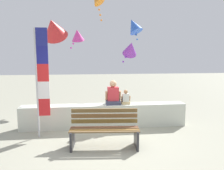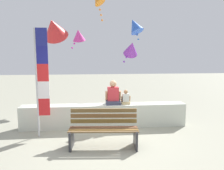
{
  "view_description": "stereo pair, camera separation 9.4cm",
  "coord_description": "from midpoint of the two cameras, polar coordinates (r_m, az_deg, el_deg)",
  "views": [
    {
      "loc": [
        -0.52,
        -5.37,
        2.2
      ],
      "look_at": [
        0.23,
        1.05,
        1.31
      ],
      "focal_mm": 34.39,
      "sensor_mm": 36.0,
      "label": 1
    },
    {
      "loc": [
        -0.43,
        -5.38,
        2.2
      ],
      "look_at": [
        0.23,
        1.05,
        1.31
      ],
      "focal_mm": 34.39,
      "sensor_mm": 36.0,
      "label": 2
    }
  ],
  "objects": [
    {
      "name": "kite_purple",
      "position": [
        8.85,
        4.62,
        9.69
      ],
      "size": [
        0.65,
        0.83,
        0.98
      ],
      "color": "purple"
    },
    {
      "name": "ground_plane",
      "position": [
        5.83,
        -1.56,
        -14.31
      ],
      "size": [
        40.0,
        40.0,
        0.0
      ],
      "primitive_type": "plane",
      "color": "gray"
    },
    {
      "name": "seawall_ledge",
      "position": [
        6.7,
        -2.39,
        -8.13
      ],
      "size": [
        5.03,
        0.46,
        0.71
      ],
      "primitive_type": "cube",
      "color": "beige",
      "rests_on": "ground"
    },
    {
      "name": "kite_red",
      "position": [
        7.1,
        -15.65,
        14.32
      ],
      "size": [
        0.97,
        1.12,
        1.06
      ],
      "color": "red"
    },
    {
      "name": "person_adult",
      "position": [
        6.58,
        -0.12,
        -2.67
      ],
      "size": [
        0.48,
        0.36,
        0.74
      ],
      "color": "#363950",
      "rests_on": "seawall_ledge"
    },
    {
      "name": "park_bench",
      "position": [
        5.31,
        -2.53,
        -11.74
      ],
      "size": [
        1.69,
        0.75,
        0.88
      ],
      "color": "brown",
      "rests_on": "ground"
    },
    {
      "name": "person_child",
      "position": [
        6.66,
        3.26,
        -3.57
      ],
      "size": [
        0.29,
        0.21,
        0.45
      ],
      "color": "tan",
      "rests_on": "seawall_ledge"
    },
    {
      "name": "flag_banner",
      "position": [
        5.96,
        -18.89,
        1.96
      ],
      "size": [
        0.34,
        0.05,
        2.91
      ],
      "color": "#B7B7BC",
      "rests_on": "ground"
    },
    {
      "name": "kite_magenta",
      "position": [
        9.56,
        -9.44,
        12.94
      ],
      "size": [
        0.67,
        0.78,
        0.9
      ],
      "color": "#DB3D9E"
    },
    {
      "name": "kite_blue",
      "position": [
        9.3,
        5.53,
        15.42
      ],
      "size": [
        0.94,
        0.93,
        0.97
      ],
      "color": "blue"
    }
  ]
}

